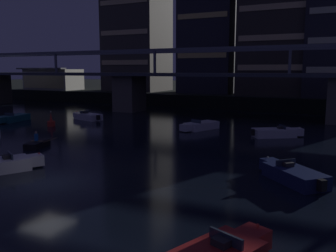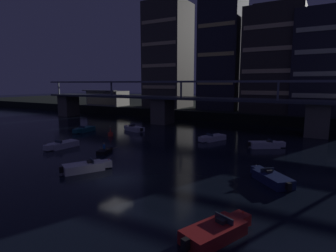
% 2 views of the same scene
% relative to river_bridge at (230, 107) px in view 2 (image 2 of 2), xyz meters
% --- Properties ---
extents(ground_plane, '(400.00, 400.00, 0.00)m').
position_rel_river_bridge_xyz_m(ground_plane, '(0.00, -33.50, -4.31)').
color(ground_plane, black).
extents(far_riverbank, '(240.00, 80.00, 2.20)m').
position_rel_river_bridge_xyz_m(far_riverbank, '(0.00, 48.01, -3.21)').
color(far_riverbank, black).
rests_on(far_riverbank, ground).
extents(river_bridge, '(97.06, 6.40, 9.38)m').
position_rel_river_bridge_xyz_m(river_bridge, '(0.00, 0.00, 0.00)').
color(river_bridge, '#605B51').
rests_on(river_bridge, ground).
extents(tower_west_low, '(11.38, 10.28, 29.06)m').
position_rel_river_bridge_xyz_m(tower_west_low, '(-23.47, 16.70, 12.27)').
color(tower_west_low, '#423D38').
rests_on(tower_west_low, far_riverbank).
extents(tower_west_tall, '(9.88, 9.96, 34.52)m').
position_rel_river_bridge_xyz_m(tower_west_tall, '(-7.73, 17.01, 15.00)').
color(tower_west_tall, '#282833').
rests_on(tower_west_tall, far_riverbank).
extents(tower_central, '(12.36, 9.46, 23.73)m').
position_rel_river_bridge_xyz_m(tower_central, '(5.00, 14.96, 9.61)').
color(tower_central, '#38332D').
rests_on(tower_central, far_riverbank).
extents(tower_east_tall, '(13.56, 13.85, 21.84)m').
position_rel_river_bridge_xyz_m(tower_east_tall, '(16.16, 16.51, 8.66)').
color(tower_east_tall, '#282833').
rests_on(tower_east_tall, far_riverbank).
extents(waterfront_pavilion, '(12.40, 7.40, 4.70)m').
position_rel_river_bridge_xyz_m(waterfront_pavilion, '(-42.07, 11.91, 0.13)').
color(waterfront_pavilion, '#B2AD9E').
rests_on(waterfront_pavilion, far_riverbank).
extents(speedboat_near_center, '(2.29, 5.23, 1.16)m').
position_rel_river_bridge_xyz_m(speedboat_near_center, '(-22.25, -16.37, -3.89)').
color(speedboat_near_center, '#196066').
rests_on(speedboat_near_center, ground).
extents(speedboat_near_right, '(5.16, 2.87, 1.16)m').
position_rel_river_bridge_xyz_m(speedboat_near_right, '(-14.85, -10.99, -3.89)').
color(speedboat_near_right, silver).
rests_on(speedboat_near_right, ground).
extents(speedboat_mid_left, '(4.37, 4.40, 1.16)m').
position_rel_river_bridge_xyz_m(speedboat_mid_left, '(12.57, -26.98, -3.89)').
color(speedboat_mid_left, '#19234C').
rests_on(speedboat_mid_left, ground).
extents(speedboat_mid_center, '(3.18, 5.04, 1.16)m').
position_rel_river_bridge_xyz_m(speedboat_mid_center, '(1.26, -12.06, -3.89)').
color(speedboat_mid_center, silver).
rests_on(speedboat_mid_center, ground).
extents(speedboat_mid_right, '(2.02, 5.22, 1.16)m').
position_rel_river_bridge_xyz_m(speedboat_mid_right, '(-14.98, -27.20, -3.89)').
color(speedboat_mid_right, silver).
rests_on(speedboat_mid_right, ground).
extents(speedboat_far_left, '(3.59, 4.87, 1.16)m').
position_rel_river_bridge_xyz_m(speedboat_far_left, '(-4.41, -32.94, -3.89)').
color(speedboat_far_left, silver).
rests_on(speedboat_far_left, ground).
extents(speedboat_far_center, '(4.79, 3.79, 1.16)m').
position_rel_river_bridge_xyz_m(speedboat_far_center, '(9.41, -12.91, -3.89)').
color(speedboat_far_center, silver).
rests_on(speedboat_far_center, ground).
extents(speedboat_far_right, '(3.14, 5.06, 1.16)m').
position_rel_river_bridge_xyz_m(speedboat_far_right, '(11.49, -38.09, -3.89)').
color(speedboat_far_right, maroon).
rests_on(speedboat_far_right, ground).
extents(channel_buoy, '(0.90, 0.90, 1.76)m').
position_rel_river_bridge_xyz_m(channel_buoy, '(-15.06, -17.29, -3.83)').
color(channel_buoy, red).
rests_on(channel_buoy, ground).
extents(dinghy_with_paddler, '(2.65, 2.81, 1.36)m').
position_rel_river_bridge_xyz_m(dinghy_with_paddler, '(-7.93, -26.41, -4.03)').
color(dinghy_with_paddler, black).
rests_on(dinghy_with_paddler, ground).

